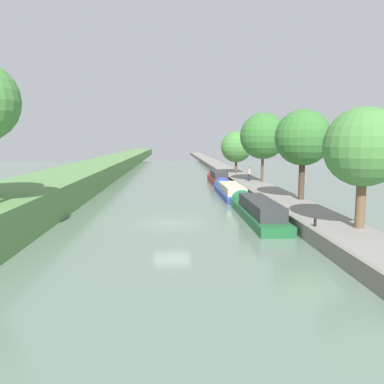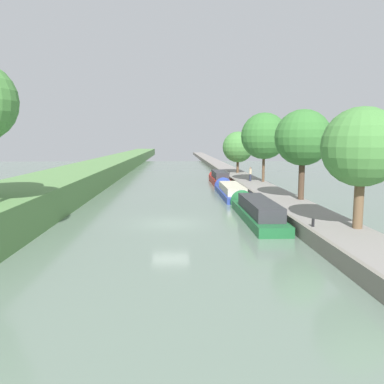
{
  "view_description": "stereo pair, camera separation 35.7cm",
  "coord_description": "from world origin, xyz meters",
  "views": [
    {
      "loc": [
        -0.01,
        -25.95,
        5.61
      ],
      "look_at": [
        1.84,
        8.73,
        1.0
      ],
      "focal_mm": 36.51,
      "sensor_mm": 36.0,
      "label": 1
    },
    {
      "loc": [
        0.35,
        -25.97,
        5.61
      ],
      "look_at": [
        1.84,
        8.73,
        1.0
      ],
      "focal_mm": 36.51,
      "sensor_mm": 36.0,
      "label": 2
    }
  ],
  "objects": [
    {
      "name": "left_grassy_bank",
      "position": [
        -11.08,
        0.0,
        1.15
      ],
      "size": [
        6.73,
        260.0,
        2.3
      ],
      "color": "#5B894C",
      "rests_on": "ground_plane"
    },
    {
      "name": "tree_rightbank_near",
      "position": [
        10.31,
        -5.45,
        5.23
      ],
      "size": [
        4.28,
        4.28,
        6.57
      ],
      "color": "brown",
      "rests_on": "right_towpath"
    },
    {
      "name": "ground_plane",
      "position": [
        0.0,
        0.0,
        0.0
      ],
      "size": [
        160.0,
        160.0,
        0.0
      ],
      "primitive_type": "plane",
      "color": "slate"
    },
    {
      "name": "stone_quay",
      "position": [
        7.59,
        0.0,
        0.44
      ],
      "size": [
        0.25,
        260.0,
        0.88
      ],
      "color": "gray",
      "rests_on": "ground_plane"
    },
    {
      "name": "tree_rightbank_far",
      "position": [
        9.59,
        31.44,
        4.63
      ],
      "size": [
        4.53,
        4.53,
        6.07
      ],
      "color": "brown",
      "rests_on": "right_towpath"
    },
    {
      "name": "person_walking",
      "position": [
        9.22,
        19.59,
        1.7
      ],
      "size": [
        0.34,
        0.34,
        1.66
      ],
      "color": "#282D42",
      "rests_on": "right_towpath"
    },
    {
      "name": "narrowboat_red",
      "position": [
        6.09,
        24.96,
        0.67
      ],
      "size": [
        1.95,
        10.33,
        2.19
      ],
      "color": "maroon",
      "rests_on": "ground_plane"
    },
    {
      "name": "tree_rightbank_midfar",
      "position": [
        10.56,
        18.75,
        6.1
      ],
      "size": [
        5.31,
        5.31,
        7.93
      ],
      "color": "brown",
      "rests_on": "right_towpath"
    },
    {
      "name": "mooring_bollard_far",
      "position": [
        8.02,
        29.17,
        1.06
      ],
      "size": [
        0.16,
        0.16,
        0.45
      ],
      "color": "black",
      "rests_on": "right_towpath"
    },
    {
      "name": "mooring_bollard_near",
      "position": [
        8.02,
        -4.96,
        1.06
      ],
      "size": [
        0.16,
        0.16,
        0.45
      ],
      "color": "black",
      "rests_on": "right_towpath"
    },
    {
      "name": "narrowboat_blue",
      "position": [
        5.97,
        13.73,
        0.49
      ],
      "size": [
        2.2,
        11.52,
        2.09
      ],
      "color": "#283D93",
      "rests_on": "ground_plane"
    },
    {
      "name": "right_towpath",
      "position": [
        9.38,
        0.0,
        0.42
      ],
      "size": [
        3.34,
        260.0,
        0.83
      ],
      "color": "gray",
      "rests_on": "ground_plane"
    },
    {
      "name": "tree_rightbank_midnear",
      "position": [
        10.56,
        5.04,
        5.8
      ],
      "size": [
        4.49,
        4.49,
        7.24
      ],
      "color": "#4C3828",
      "rests_on": "right_towpath"
    },
    {
      "name": "narrowboat_green",
      "position": [
        6.14,
        1.67,
        0.61
      ],
      "size": [
        2.1,
        11.88,
        2.21
      ],
      "color": "#1E6033",
      "rests_on": "ground_plane"
    }
  ]
}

